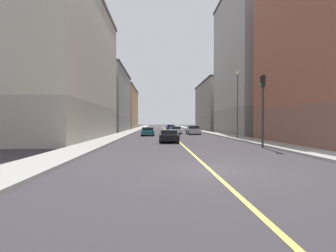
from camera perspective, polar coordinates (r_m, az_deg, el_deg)
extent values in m
plane|color=#342F34|center=(11.35, 9.03, -9.34)|extent=(400.00, 400.00, 0.00)
cube|color=#9E9B93|center=(60.80, 7.12, -0.97)|extent=(2.54, 168.00, 0.15)
cube|color=#9E9B93|center=(60.23, -7.58, -0.98)|extent=(2.54, 168.00, 0.15)
cube|color=#E5D14C|center=(60.02, -0.20, -1.05)|extent=(0.16, 154.00, 0.01)
cube|color=brown|center=(28.50, 31.91, 0.11)|extent=(9.63, 14.21, 3.39)
cube|color=#93513D|center=(29.87, 32.06, 18.14)|extent=(9.63, 14.21, 15.11)
cube|color=gray|center=(46.08, 18.05, 0.92)|extent=(9.63, 18.75, 4.17)
cube|color=#9E9993|center=(47.53, 18.12, 15.03)|extent=(9.63, 18.75, 19.00)
cube|color=slate|center=(68.88, 11.15, 0.55)|extent=(9.63, 22.51, 3.30)
cube|color=gray|center=(69.09, 11.17, 5.36)|extent=(9.63, 22.51, 8.30)
cube|color=#3B3937|center=(69.57, 11.18, 8.94)|extent=(9.93, 22.81, 0.40)
cube|color=#9D9688|center=(34.43, -22.04, 0.82)|extent=(9.63, 24.47, 4.04)
cube|color=#BCB29E|center=(35.46, -22.12, 14.66)|extent=(9.63, 24.47, 12.93)
cube|color=slate|center=(58.77, -13.71, 0.48)|extent=(9.63, 20.81, 3.29)
cube|color=gray|center=(59.07, -13.73, 6.66)|extent=(9.63, 20.81, 9.42)
cube|color=#3B3937|center=(59.77, -13.75, 11.34)|extent=(9.93, 21.11, 0.40)
cube|color=#8F6B4F|center=(83.27, -10.32, 0.56)|extent=(9.63, 24.56, 3.17)
cube|color=#A8754C|center=(83.46, -10.33, 4.72)|extent=(9.63, 24.56, 8.96)
cube|color=#4B3422|center=(83.91, -10.34, 7.91)|extent=(9.93, 24.86, 0.40)
cylinder|color=#2D2D2D|center=(22.16, 19.63, 1.79)|extent=(0.16, 0.16, 4.77)
cube|color=black|center=(22.39, 19.67, 9.06)|extent=(0.28, 0.32, 0.90)
sphere|color=#320404|center=(22.37, 19.29, 9.77)|extent=(0.20, 0.20, 0.20)
sphere|color=#352204|center=(22.33, 19.28, 9.06)|extent=(0.20, 0.20, 0.20)
sphere|color=green|center=(22.29, 19.28, 8.34)|extent=(0.20, 0.20, 0.20)
cylinder|color=#4C4C51|center=(31.90, 14.64, 4.09)|extent=(0.14, 0.14, 7.34)
sphere|color=#EAEACC|center=(32.34, 14.67, 10.86)|extent=(0.36, 0.36, 0.36)
cube|color=#196670|center=(39.51, -4.38, -1.33)|extent=(2.00, 4.35, 0.56)
cube|color=black|center=(39.65, -4.38, -0.60)|extent=(1.70, 2.15, 0.44)
cylinder|color=black|center=(40.86, -5.56, -1.51)|extent=(0.24, 0.65, 0.64)
cylinder|color=black|center=(40.86, -3.20, -1.51)|extent=(0.24, 0.65, 0.64)
cylinder|color=black|center=(38.20, -5.64, -1.67)|extent=(0.24, 0.65, 0.64)
cylinder|color=black|center=(38.21, -3.11, -1.67)|extent=(0.24, 0.65, 0.64)
cube|color=#23389E|center=(61.37, 0.63, -0.50)|extent=(1.86, 4.57, 0.66)
cube|color=black|center=(61.33, 0.63, 0.03)|extent=(1.60, 2.09, 0.47)
cylinder|color=black|center=(62.76, -0.14, -0.68)|extent=(0.23, 0.64, 0.64)
cylinder|color=black|center=(62.81, 1.32, -0.68)|extent=(0.23, 0.64, 0.64)
cylinder|color=black|center=(59.95, -0.09, -0.75)|extent=(0.23, 0.64, 0.64)
cylinder|color=black|center=(60.00, 1.44, -0.75)|extent=(0.23, 0.64, 0.64)
cube|color=silver|center=(43.52, 5.39, -1.04)|extent=(2.05, 4.17, 0.70)
cube|color=black|center=(43.48, 5.40, -0.26)|extent=(1.74, 2.07, 0.48)
cylinder|color=black|center=(44.65, 4.02, -1.31)|extent=(0.25, 0.65, 0.64)
cylinder|color=black|center=(44.94, 6.20, -1.29)|extent=(0.25, 0.65, 0.64)
cylinder|color=black|center=(42.14, 4.54, -1.44)|extent=(0.25, 0.65, 0.64)
cylinder|color=black|center=(42.45, 6.84, -1.42)|extent=(0.25, 0.65, 0.64)
cube|color=maroon|center=(73.46, 0.35, -0.31)|extent=(1.73, 4.07, 0.57)
cube|color=black|center=(73.61, 0.34, 0.11)|extent=(1.52, 1.81, 0.51)
cylinder|color=black|center=(74.69, -0.30, -0.43)|extent=(0.22, 0.64, 0.64)
cylinder|color=black|center=(74.76, 0.90, -0.43)|extent=(0.22, 0.64, 0.64)
cylinder|color=black|center=(72.17, -0.23, -0.48)|extent=(0.22, 0.64, 0.64)
cylinder|color=black|center=(72.24, 1.01, -0.48)|extent=(0.22, 0.64, 0.64)
cube|color=black|center=(26.66, 0.14, -2.35)|extent=(1.85, 4.35, 0.58)
cube|color=black|center=(26.76, 0.13, -1.27)|extent=(1.61, 2.00, 0.42)
cylinder|color=black|center=(27.98, -1.68, -2.60)|extent=(0.23, 0.64, 0.64)
cylinder|color=black|center=(28.06, 1.67, -2.59)|extent=(0.23, 0.64, 0.64)
cylinder|color=black|center=(25.30, -1.55, -2.96)|extent=(0.23, 0.64, 0.64)
cylinder|color=black|center=(25.39, 2.15, -2.95)|extent=(0.23, 0.64, 0.64)
cube|color=white|center=(44.85, 1.64, -1.06)|extent=(1.76, 4.48, 0.56)
cube|color=black|center=(45.00, 1.63, -0.38)|extent=(1.54, 2.19, 0.50)
cylinder|color=black|center=(46.18, 0.54, -1.23)|extent=(0.22, 0.64, 0.64)
cylinder|color=black|center=(46.30, 2.48, -1.23)|extent=(0.22, 0.64, 0.64)
cylinder|color=black|center=(43.42, 0.75, -1.37)|extent=(0.22, 0.64, 0.64)
cylinder|color=black|center=(43.54, 2.81, -1.36)|extent=(0.22, 0.64, 0.64)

